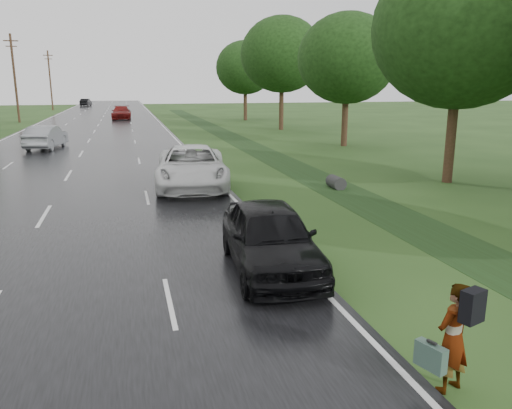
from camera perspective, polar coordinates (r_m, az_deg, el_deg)
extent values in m
cube|color=black|center=(54.81, -17.72, 8.38)|extent=(14.00, 180.00, 0.04)
cube|color=silver|center=(54.88, -10.59, 8.82)|extent=(0.12, 180.00, 0.01)
cube|color=silver|center=(55.57, -24.74, 7.88)|extent=(0.12, 180.00, 0.01)
cube|color=silver|center=(54.81, -17.72, 8.41)|extent=(0.12, 180.00, 0.01)
cube|color=#1D3113|center=(31.12, 1.72, 5.50)|extent=(2.20, 120.00, 0.01)
cylinder|color=#2D2D2D|center=(21.79, 9.13, 2.51)|extent=(0.56, 1.00, 0.56)
cylinder|color=#382717|center=(65.68, -25.85, 12.80)|extent=(0.26, 0.26, 10.00)
cube|color=#382717|center=(65.86, -26.24, 16.44)|extent=(1.60, 0.12, 0.12)
cube|color=#382717|center=(65.81, -26.18, 15.92)|extent=(1.20, 0.10, 0.10)
cylinder|color=#382717|center=(95.33, -22.46, 12.95)|extent=(0.26, 0.26, 10.00)
cube|color=#382717|center=(95.45, -22.69, 15.46)|extent=(1.60, 0.12, 0.12)
cube|color=#382717|center=(95.42, -22.66, 15.10)|extent=(1.20, 0.10, 0.10)
cylinder|color=#382717|center=(24.28, 21.35, 6.86)|extent=(0.44, 0.44, 3.84)
ellipsoid|color=black|center=(24.27, 22.36, 18.10)|extent=(7.60, 7.60, 6.84)
cylinder|color=#382717|center=(37.01, 10.10, 9.32)|extent=(0.44, 0.44, 3.52)
ellipsoid|color=black|center=(36.96, 10.39, 16.11)|extent=(7.00, 7.00, 6.30)
cylinder|color=#382717|center=(49.92, 2.91, 10.92)|extent=(0.44, 0.44, 4.16)
ellipsoid|color=black|center=(49.94, 2.98, 16.75)|extent=(8.00, 8.00, 7.20)
cylinder|color=#382717|center=(63.34, -1.23, 11.27)|extent=(0.44, 0.44, 3.68)
ellipsoid|color=black|center=(63.32, -1.25, 15.38)|extent=(7.20, 7.20, 6.48)
imported|color=#A5998C|center=(7.91, 21.58, -13.99)|extent=(0.71, 0.58, 1.67)
cube|color=black|center=(7.54, 23.52, -10.59)|extent=(0.38, 0.30, 0.47)
cube|color=#3D594D|center=(7.79, 19.32, -16.07)|extent=(0.30, 0.49, 0.38)
cube|color=black|center=(7.69, 19.45, -14.62)|extent=(0.09, 0.16, 0.03)
imported|color=silver|center=(21.64, -7.36, 4.30)|extent=(3.62, 6.64, 1.76)
imported|color=black|center=(11.81, 1.63, -3.74)|extent=(2.22, 4.88, 1.63)
imported|color=gray|center=(37.58, -22.88, 7.12)|extent=(2.46, 5.03, 1.59)
imported|color=maroon|center=(67.02, -15.14, 10.11)|extent=(2.51, 5.76, 1.65)
imported|color=black|center=(110.05, -18.88, 10.99)|extent=(2.18, 4.70, 1.49)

